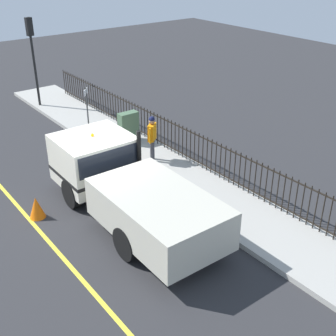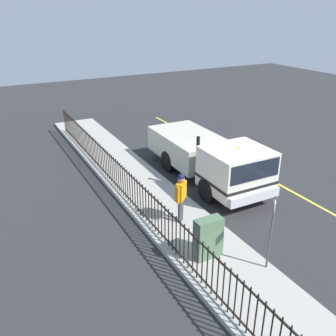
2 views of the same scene
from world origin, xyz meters
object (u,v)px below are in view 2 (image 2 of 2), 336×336
worker_standing (181,193)px  street_sign (272,224)px  work_truck (211,157)px  utility_cabinet (208,238)px  traffic_cone (273,177)px

worker_standing → street_sign: (-0.93, 3.29, 0.33)m
work_truck → utility_cabinet: bearing=55.5°
worker_standing → utility_cabinet: worker_standing is taller
work_truck → street_sign: street_sign is taller
traffic_cone → utility_cabinet: bearing=28.8°
work_truck → worker_standing: work_truck is taller
work_truck → street_sign: size_ratio=3.03×
utility_cabinet → traffic_cone: bearing=-151.2°
street_sign → traffic_cone: bearing=-134.8°
worker_standing → utility_cabinet: bearing=-137.5°
utility_cabinet → street_sign: 1.89m
utility_cabinet → work_truck: bearing=-125.2°
work_truck → worker_standing: size_ratio=3.87×
work_truck → street_sign: (1.89, 5.60, 0.41)m
work_truck → street_sign: 5.93m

